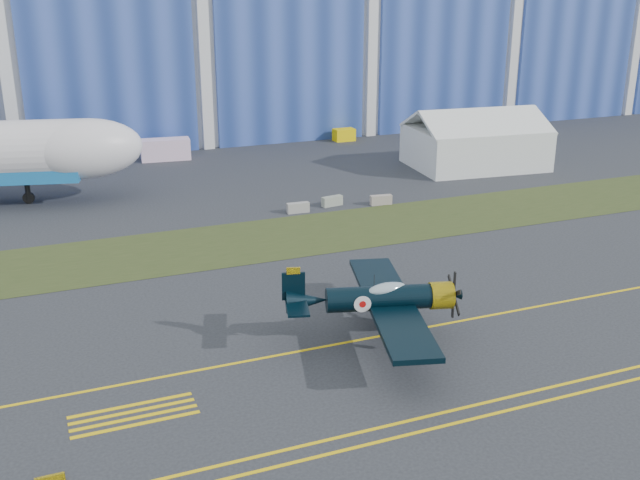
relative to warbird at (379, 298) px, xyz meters
name	(u,v)px	position (x,y,z in m)	size (l,w,h in m)	color
ground	(392,296)	(3.61, 5.33, -2.60)	(260.00, 260.00, 0.00)	#303339
grass_median	(314,233)	(3.61, 19.33, -2.58)	(260.00, 10.00, 0.02)	#475128
hangar	(165,15)	(3.61, 77.12, 12.36)	(220.00, 45.70, 30.00)	silver
taxiway_centreline	(430,327)	(3.61, 0.33, -2.59)	(200.00, 0.20, 0.02)	yellow
edge_line_near	(527,406)	(3.61, -9.17, -2.59)	(80.00, 0.20, 0.02)	yellow
edge_line_far	(515,396)	(3.61, -8.17, -2.59)	(80.00, 0.20, 0.02)	yellow
hold_short_ladder	(134,415)	(-14.39, -2.77, -2.59)	(6.00, 2.40, 0.02)	yellow
guard_board_left	(50,479)	(-18.39, -6.67, -2.43)	(1.20, 0.15, 0.35)	yellow
warbird	(379,298)	(0.00, 0.00, 0.00)	(14.79, 16.46, 4.12)	black
tent	(476,137)	(28.82, 34.35, 0.67)	(15.04, 11.66, 6.56)	white
shipping_container	(165,149)	(-2.48, 50.52, -1.40)	(5.57, 2.23, 2.41)	#F1CCEF
tug	(344,135)	(21.02, 52.70, -1.82)	(2.67, 1.67, 1.56)	yellow
barrier_a	(298,208)	(4.44, 25.21, -2.15)	(2.00, 0.60, 0.90)	#9A9898
barrier_b	(332,201)	(8.08, 26.01, -2.15)	(2.00, 0.60, 0.90)	gray
barrier_c	(381,200)	(12.43, 24.66, -2.15)	(2.00, 0.60, 0.90)	#9F948C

